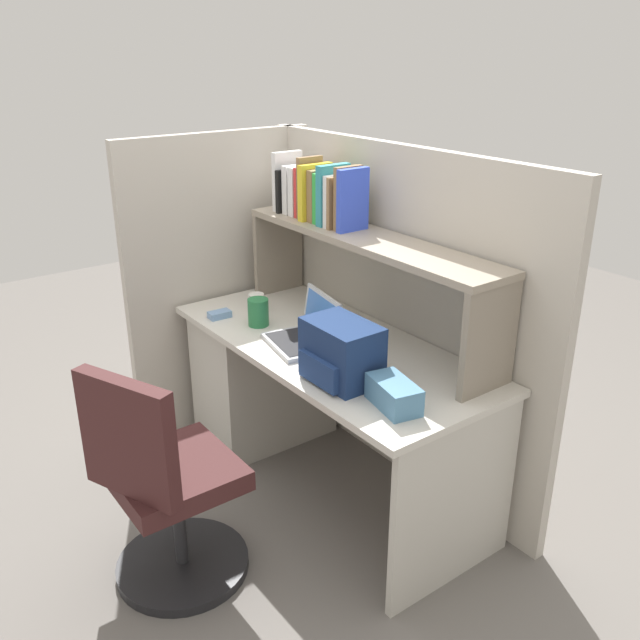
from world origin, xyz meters
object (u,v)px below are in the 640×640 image
at_px(computer_mouse, 220,315).
at_px(paper_cup, 257,303).
at_px(laptop, 306,333).
at_px(office_chair, 165,494).
at_px(tissue_box, 394,394).
at_px(backpack, 340,353).
at_px(snack_canister, 258,312).

bearing_deg(computer_mouse, paper_cup, 81.21).
xyz_separation_m(laptop, paper_cup, (-0.45, 0.03, -0.00)).
bearing_deg(office_chair, tissue_box, -145.08).
relative_size(paper_cup, office_chair, 0.10).
bearing_deg(laptop, backpack, -13.97).
xyz_separation_m(tissue_box, office_chair, (-0.45, -0.71, -0.39)).
xyz_separation_m(paper_cup, snack_canister, (0.15, -0.08, 0.02)).
relative_size(laptop, tissue_box, 1.59).
xyz_separation_m(laptop, office_chair, (0.18, -0.77, -0.39)).
height_order(backpack, office_chair, backpack).
distance_m(laptop, tissue_box, 0.64).
bearing_deg(laptop, tissue_box, -5.96).
relative_size(paper_cup, snack_canister, 0.71).
relative_size(laptop, office_chair, 0.38).
bearing_deg(backpack, office_chair, -103.86).
height_order(backpack, paper_cup, backpack).
xyz_separation_m(computer_mouse, snack_canister, (0.19, 0.10, 0.05)).
bearing_deg(office_chair, paper_cup, -74.12).
bearing_deg(snack_canister, paper_cup, 151.21).
bearing_deg(laptop, computer_mouse, -162.62).
bearing_deg(backpack, tissue_box, 4.33).
relative_size(computer_mouse, paper_cup, 1.14).
distance_m(backpack, paper_cup, 0.82).
distance_m(laptop, paper_cup, 0.46).
relative_size(snack_canister, office_chair, 0.14).
xyz_separation_m(paper_cup, tissue_box, (1.09, -0.10, 0.00)).
bearing_deg(tissue_box, backpack, -163.50).
relative_size(backpack, paper_cup, 3.29).
bearing_deg(computer_mouse, backpack, 7.37).
distance_m(laptop, snack_canister, 0.31).
height_order(tissue_box, snack_canister, snack_canister).
height_order(backpack, computer_mouse, backpack).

